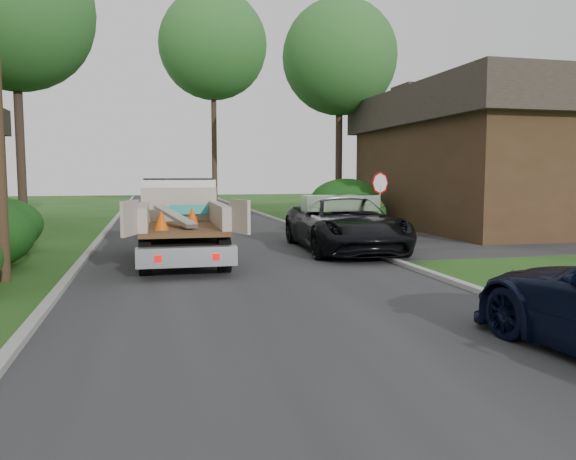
% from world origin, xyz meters
% --- Properties ---
extents(ground, '(120.00, 120.00, 0.00)m').
position_xyz_m(ground, '(0.00, 0.00, 0.00)').
color(ground, '#254915').
rests_on(ground, ground).
extents(road, '(8.00, 90.00, 0.02)m').
position_xyz_m(road, '(0.00, 10.00, 0.00)').
color(road, '#28282B').
rests_on(road, ground).
extents(side_street, '(16.00, 7.00, 0.02)m').
position_xyz_m(side_street, '(12.00, 9.00, 0.01)').
color(side_street, '#28282B').
rests_on(side_street, ground).
extents(curb_left, '(0.20, 90.00, 0.12)m').
position_xyz_m(curb_left, '(-4.10, 10.00, 0.06)').
color(curb_left, '#9E9E99').
rests_on(curb_left, ground).
extents(curb_right, '(0.20, 90.00, 0.12)m').
position_xyz_m(curb_right, '(4.10, 10.00, 0.06)').
color(curb_right, '#9E9E99').
rests_on(curb_right, ground).
extents(stop_sign, '(0.71, 0.32, 2.48)m').
position_xyz_m(stop_sign, '(5.20, 9.00, 1.78)').
color(stop_sign, slate).
rests_on(stop_sign, ground).
extents(house_right, '(9.72, 12.96, 6.20)m').
position_xyz_m(house_right, '(13.00, 14.00, 3.16)').
color(house_right, '#3B2818').
rests_on(house_right, ground).
extents(hedge_right_a, '(2.60, 2.60, 1.70)m').
position_xyz_m(hedge_right_a, '(5.80, 13.00, 0.85)').
color(hedge_right_a, '#0E3E11').
rests_on(hedge_right_a, ground).
extents(hedge_right_b, '(3.38, 3.38, 2.21)m').
position_xyz_m(hedge_right_b, '(6.50, 16.00, 1.10)').
color(hedge_right_b, '#0E3E11').
rests_on(hedge_right_b, ground).
extents(tree_left_far, '(6.40, 6.40, 12.20)m').
position_xyz_m(tree_left_far, '(-7.50, 17.00, 8.98)').
color(tree_left_far, '#2D2119').
rests_on(tree_left_far, ground).
extents(tree_right_far, '(6.00, 6.00, 11.50)m').
position_xyz_m(tree_right_far, '(7.50, 20.00, 8.48)').
color(tree_right_far, '#2D2119').
rests_on(tree_right_far, ground).
extents(tree_center_far, '(7.20, 7.20, 14.60)m').
position_xyz_m(tree_center_far, '(2.00, 30.00, 10.98)').
color(tree_center_far, '#2D2119').
rests_on(tree_center_far, ground).
extents(flatbed_truck, '(2.82, 6.03, 2.27)m').
position_xyz_m(flatbed_truck, '(-1.47, 7.87, 1.24)').
color(flatbed_truck, black).
rests_on(flatbed_truck, ground).
extents(black_pickup, '(3.12, 6.24, 1.70)m').
position_xyz_m(black_pickup, '(3.60, 7.96, 0.85)').
color(black_pickup, black).
rests_on(black_pickup, ground).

